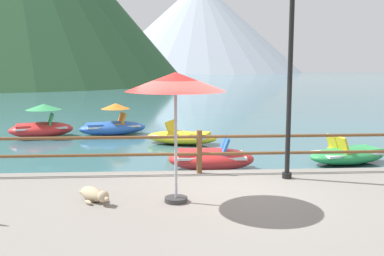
# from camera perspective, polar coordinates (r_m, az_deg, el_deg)

# --- Properties ---
(ground_plane) EXTENTS (200.00, 200.00, 0.00)m
(ground_plane) POSITION_cam_1_polar(r_m,az_deg,el_deg) (48.03, -2.81, 4.91)
(ground_plane) COLOR #3D6B75
(promenade_dock) EXTENTS (28.00, 8.00, 0.40)m
(promenade_dock) POSITION_cam_1_polar(r_m,az_deg,el_deg) (6.34, 3.80, -15.75)
(promenade_dock) COLOR gray
(promenade_dock) RESTS_ON ground
(dock_railing) EXTENTS (23.92, 0.12, 0.95)m
(dock_railing) POSITION_cam_1_polar(r_m,az_deg,el_deg) (9.69, 0.95, -2.42)
(dock_railing) COLOR brown
(dock_railing) RESTS_ON promenade_dock
(lamp_post) EXTENTS (0.28, 0.28, 4.44)m
(lamp_post) POSITION_cam_1_polar(r_m,az_deg,el_deg) (9.30, 12.53, 9.77)
(lamp_post) COLOR black
(lamp_post) RESTS_ON promenade_dock
(beach_umbrella) EXTENTS (1.70, 1.70, 2.24)m
(beach_umbrella) POSITION_cam_1_polar(r_m,az_deg,el_deg) (7.48, -2.13, 5.70)
(beach_umbrella) COLOR #B2B2B7
(beach_umbrella) RESTS_ON promenade_dock
(dog_resting) EXTENTS (0.68, 0.91, 0.26)m
(dog_resting) POSITION_cam_1_polar(r_m,az_deg,el_deg) (8.01, -12.44, -8.32)
(dog_resting) COLOR tan
(dog_resting) RESTS_ON promenade_dock
(pedal_boat_0) EXTENTS (2.75, 1.92, 0.81)m
(pedal_boat_0) POSITION_cam_1_polar(r_m,az_deg,el_deg) (15.54, -1.32, -1.17)
(pedal_boat_0) COLOR yellow
(pedal_boat_0) RESTS_ON ground
(pedal_boat_1) EXTENTS (2.53, 1.67, 0.82)m
(pedal_boat_1) POSITION_cam_1_polar(r_m,az_deg,el_deg) (13.23, 19.34, -3.25)
(pedal_boat_1) COLOR green
(pedal_boat_1) RESTS_ON ground
(pedal_boat_3) EXTENTS (2.67, 2.04, 1.27)m
(pedal_boat_3) POSITION_cam_1_polar(r_m,az_deg,el_deg) (17.88, -18.73, 0.27)
(pedal_boat_3) COLOR red
(pedal_boat_3) RESTS_ON ground
(pedal_boat_5) EXTENTS (2.82, 1.86, 1.25)m
(pedal_boat_5) POSITION_cam_1_polar(r_m,az_deg,el_deg) (17.70, -10.10, 0.38)
(pedal_boat_5) COLOR blue
(pedal_boat_5) RESTS_ON ground
(pedal_boat_6) EXTENTS (2.31, 1.32, 0.89)m
(pedal_boat_6) POSITION_cam_1_polar(r_m,az_deg,el_deg) (11.76, 2.43, -3.92)
(pedal_boat_6) COLOR red
(pedal_boat_6) RESTS_ON ground
(distant_peak) EXTENTS (68.06, 68.06, 30.09)m
(distant_peak) POSITION_cam_1_polar(r_m,az_deg,el_deg) (153.14, 1.01, 12.83)
(distant_peak) COLOR #A8B2C1
(distant_peak) RESTS_ON ground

